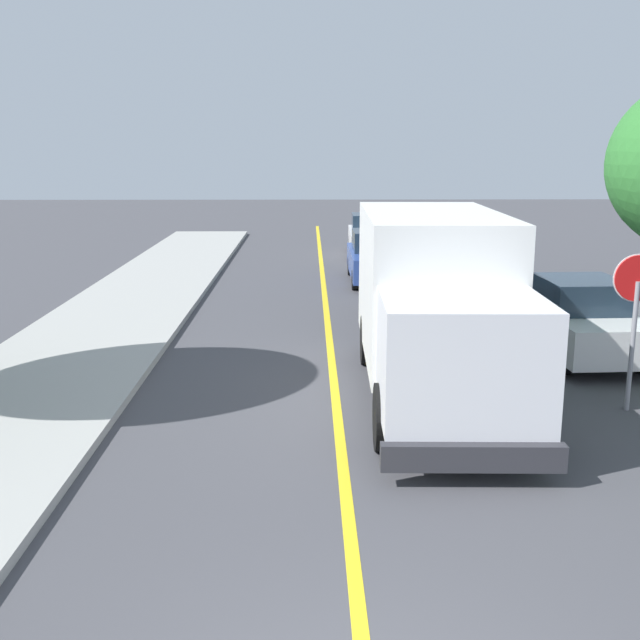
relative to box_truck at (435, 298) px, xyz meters
The scene contains 7 objects.
centre_line_yellow 3.05m from the box_truck, 134.45° to the left, with size 0.16×56.00×0.01m, color gold.
box_truck is the anchor object (origin of this frame).
parked_car_near 6.30m from the box_truck, 83.55° to the left, with size 1.89×4.44×1.67m.
parked_car_mid 11.75m from the box_truck, 89.86° to the left, with size 1.82×4.41×1.67m.
parked_car_far 18.03m from the box_truck, 88.90° to the left, with size 1.92×4.45×1.67m.
parked_van_across 4.43m from the box_truck, 36.94° to the left, with size 2.00×4.48×1.67m.
stop_sign 3.27m from the box_truck, 15.16° to the right, with size 0.80×0.10×2.65m.
Camera 1 is at (-0.46, -4.82, 4.34)m, focal length 42.86 mm.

